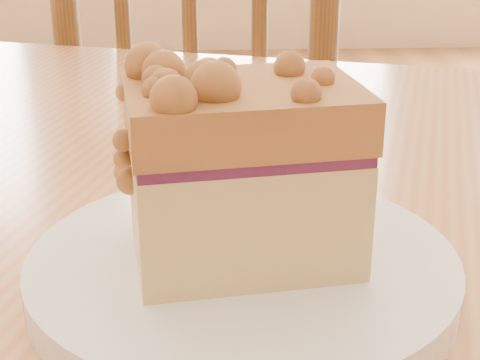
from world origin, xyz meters
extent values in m
cube|color=#BD8749|center=(0.08, 0.07, 0.73)|extent=(1.39, 1.13, 0.04)
cube|color=brown|center=(0.04, 0.74, 0.47)|extent=(0.54, 0.54, 0.04)
cylinder|color=brown|center=(0.26, 0.86, 0.21)|extent=(0.04, 0.04, 0.45)
cylinder|color=brown|center=(-0.08, 0.96, 0.21)|extent=(0.04, 0.04, 0.45)
cylinder|color=brown|center=(-0.18, 0.62, 0.21)|extent=(0.04, 0.04, 0.45)
cylinder|color=brown|center=(0.15, 0.50, 0.71)|extent=(0.04, 0.04, 0.48)
cylinder|color=brown|center=(-0.19, 0.60, 0.71)|extent=(0.04, 0.04, 0.48)
cylinder|color=brown|center=(0.07, 0.53, 0.70)|extent=(0.02, 0.02, 0.42)
cylinder|color=brown|center=(-0.02, 0.55, 0.70)|extent=(0.02, 0.02, 0.42)
cylinder|color=brown|center=(-0.11, 0.58, 0.70)|extent=(0.02, 0.02, 0.42)
cylinder|color=white|center=(0.02, -0.07, 0.76)|extent=(0.23, 0.23, 0.02)
cylinder|color=white|center=(0.02, -0.07, 0.75)|extent=(0.16, 0.16, 0.01)
cube|color=tan|center=(0.02, -0.07, 0.80)|extent=(0.12, 0.10, 0.06)
cube|color=#491438|center=(0.02, -0.07, 0.83)|extent=(0.12, 0.10, 0.01)
cube|color=#98582F|center=(0.02, -0.07, 0.85)|extent=(0.13, 0.10, 0.03)
sphere|color=#98582F|center=(0.04, -0.07, 0.87)|extent=(0.02, 0.02, 0.02)
sphere|color=#98582F|center=(0.05, -0.09, 0.87)|extent=(0.02, 0.02, 0.02)
sphere|color=#98582F|center=(0.04, -0.05, 0.87)|extent=(0.02, 0.02, 0.02)
sphere|color=#98582F|center=(0.03, -0.08, 0.87)|extent=(0.02, 0.02, 0.02)
sphere|color=#98582F|center=(-0.02, -0.10, 0.87)|extent=(0.02, 0.02, 0.02)
sphere|color=#98582F|center=(-0.02, -0.06, 0.87)|extent=(0.03, 0.03, 0.03)
sphere|color=#98582F|center=(0.00, -0.05, 0.87)|extent=(0.02, 0.02, 0.02)
sphere|color=#98582F|center=(-0.03, -0.05, 0.87)|extent=(0.02, 0.02, 0.02)
sphere|color=#98582F|center=(0.06, -0.05, 0.87)|extent=(0.02, 0.02, 0.02)
sphere|color=#98582F|center=(0.05, -0.03, 0.87)|extent=(0.01, 0.01, 0.01)
sphere|color=#98582F|center=(0.04, -0.07, 0.87)|extent=(0.02, 0.02, 0.02)
sphere|color=#98582F|center=(0.02, -0.06, 0.87)|extent=(0.02, 0.02, 0.02)
sphere|color=#98582F|center=(0.03, -0.04, 0.87)|extent=(0.01, 0.01, 0.01)
sphere|color=#98582F|center=(0.05, -0.05, 0.87)|extent=(0.02, 0.02, 0.02)
sphere|color=#98582F|center=(-0.04, -0.06, 0.82)|extent=(0.02, 0.02, 0.02)
sphere|color=#98582F|center=(-0.04, -0.05, 0.85)|extent=(0.01, 0.01, 0.01)
sphere|color=#98582F|center=(-0.03, -0.10, 0.85)|extent=(0.01, 0.01, 0.01)
sphere|color=#98582F|center=(-0.04, -0.10, 0.85)|extent=(0.01, 0.01, 0.01)
sphere|color=#98582F|center=(-0.04, -0.07, 0.83)|extent=(0.01, 0.01, 0.01)
camera|label=1|loc=(0.00, -0.42, 0.96)|focal=55.00mm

